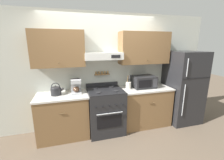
% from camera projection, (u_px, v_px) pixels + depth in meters
% --- Properties ---
extents(ground_plane, '(16.00, 16.00, 0.00)m').
position_uv_depth(ground_plane, '(109.00, 137.00, 3.10)').
color(ground_plane, brown).
extents(wall_back, '(5.20, 0.46, 2.55)m').
position_uv_depth(wall_back, '(103.00, 64.00, 3.33)').
color(wall_back, silver).
rests_on(wall_back, ground_plane).
extents(counter_left, '(1.01, 0.64, 0.90)m').
position_uv_depth(counter_left, '(63.00, 116.00, 3.07)').
color(counter_left, brown).
rests_on(counter_left, ground_plane).
extents(counter_right, '(1.16, 0.64, 0.90)m').
position_uv_depth(counter_right, '(144.00, 106.00, 3.55)').
color(counter_right, brown).
rests_on(counter_right, ground_plane).
extents(stove_range, '(0.74, 0.72, 1.02)m').
position_uv_depth(stove_range, '(105.00, 110.00, 3.25)').
color(stove_range, '#232326').
rests_on(stove_range, ground_plane).
extents(refrigerator, '(0.76, 0.76, 1.72)m').
position_uv_depth(refrigerator, '(183.00, 87.00, 3.65)').
color(refrigerator, '#232326').
rests_on(refrigerator, ground_plane).
extents(tea_kettle, '(0.25, 0.20, 0.25)m').
position_uv_depth(tea_kettle, '(56.00, 90.00, 2.94)').
color(tea_kettle, '#232326').
rests_on(tea_kettle, counter_left).
extents(coffee_maker, '(0.20, 0.25, 0.29)m').
position_uv_depth(coffee_maker, '(76.00, 86.00, 3.06)').
color(coffee_maker, '#ADAFB5').
rests_on(coffee_maker, counter_left).
extents(microwave, '(0.51, 0.39, 0.27)m').
position_uv_depth(microwave, '(144.00, 82.00, 3.45)').
color(microwave, '#232326').
rests_on(microwave, counter_right).
extents(utensil_crock, '(0.12, 0.12, 0.31)m').
position_uv_depth(utensil_crock, '(128.00, 85.00, 3.34)').
color(utensil_crock, silver).
rests_on(utensil_crock, counter_right).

